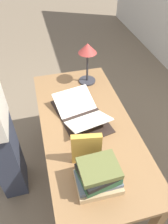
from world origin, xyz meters
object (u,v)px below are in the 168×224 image
(reading_lamp, at_px, (87,54))
(coffee_mug, at_px, (80,93))
(book_stack_tall, at_px, (98,176))
(book_standing_upright, at_px, (86,149))
(open_book, at_px, (81,113))

(reading_lamp, distance_m, coffee_mug, 0.34)
(book_stack_tall, distance_m, book_standing_upright, 0.19)
(reading_lamp, bearing_deg, coffee_mug, -29.16)
(book_standing_upright, relative_size, reading_lamp, 0.64)
(book_stack_tall, xyz_separation_m, reading_lamp, (-1.04, 0.21, 0.20))
(open_book, height_order, reading_lamp, reading_lamp)
(open_book, distance_m, coffee_mug, 0.25)
(reading_lamp, height_order, coffee_mug, reading_lamp)
(open_book, bearing_deg, book_standing_upright, -20.41)
(coffee_mug, bearing_deg, book_standing_upright, -10.25)
(open_book, xyz_separation_m, book_standing_upright, (0.41, -0.06, 0.09))
(coffee_mug, bearing_deg, reading_lamp, 150.84)
(book_stack_tall, relative_size, book_standing_upright, 1.09)
(book_stack_tall, height_order, reading_lamp, reading_lamp)
(book_stack_tall, xyz_separation_m, coffee_mug, (-0.83, 0.09, -0.05))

